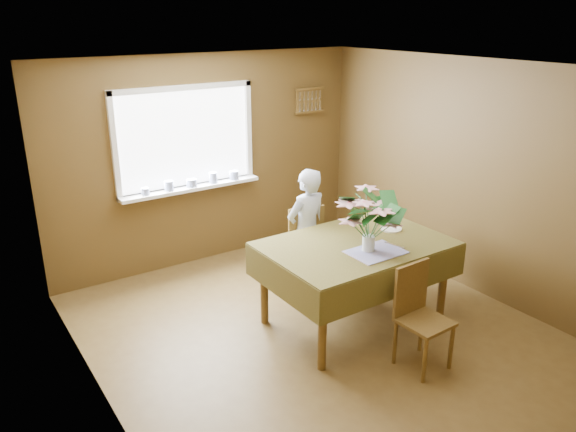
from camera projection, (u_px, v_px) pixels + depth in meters
floor at (320, 334)px, 5.41m from camera, size 4.50×4.50×0.00m
ceiling at (326, 68)px, 4.56m from camera, size 4.50×4.50×0.00m
wall_back at (209, 160)px, 6.74m from camera, size 4.00×0.00×4.00m
wall_front at (558, 321)px, 3.23m from camera, size 4.00×0.00×4.00m
wall_left at (95, 266)px, 3.94m from camera, size 0.00×4.50×4.50m
wall_right at (471, 178)px, 6.03m from camera, size 0.00×4.50×4.50m
window_assembly at (188, 156)px, 6.51m from camera, size 1.72×0.20×1.22m
spoon_rack at (309, 100)px, 7.27m from camera, size 0.44×0.05×0.33m
dining_table at (356, 253)px, 5.40m from camera, size 1.76×1.20×0.86m
chair_far at (302, 241)px, 6.25m from camera, size 0.49×0.49×0.96m
chair_near at (418, 311)px, 4.82m from camera, size 0.41×0.41×0.92m
seated_woman at (307, 232)px, 6.04m from camera, size 0.54×0.38×1.40m
flower_bouquet at (370, 217)px, 5.06m from camera, size 0.60×0.60×0.52m
side_plate at (391, 229)px, 5.68m from camera, size 0.24×0.24×0.01m
table_knife at (395, 245)px, 5.28m from camera, size 0.07×0.22×0.00m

